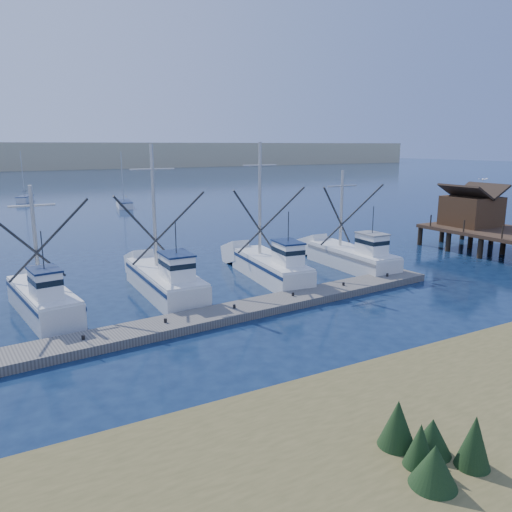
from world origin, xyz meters
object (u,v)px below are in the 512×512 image
at_px(floating_dock, 201,319).
at_px(sailboat_near, 124,204).
at_px(timber_pier, 507,225).
at_px(sailboat_far, 25,199).

distance_m(floating_dock, sailboat_near, 51.77).
bearing_deg(sailboat_near, timber_pier, -58.74).
bearing_deg(sailboat_far, sailboat_near, -31.04).
relative_size(sailboat_near, sailboat_far, 1.00).
height_order(sailboat_near, sailboat_far, same).
bearing_deg(floating_dock, timber_pier, 1.07).
xyz_separation_m(floating_dock, sailboat_near, (9.29, 50.93, 0.27)).
bearing_deg(sailboat_near, floating_dock, -91.13).
distance_m(timber_pier, sailboat_far, 70.71).
bearing_deg(timber_pier, sailboat_far, 116.58).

